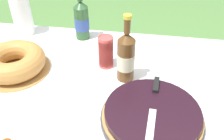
# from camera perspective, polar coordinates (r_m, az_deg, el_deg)

# --- Properties ---
(garden_table) EXTENTS (1.72, 1.05, 0.74)m
(garden_table) POSITION_cam_1_polar(r_m,az_deg,el_deg) (1.15, 0.52, -7.25)
(garden_table) COLOR #A87A47
(garden_table) RESTS_ON ground_plane
(tablecloth) EXTENTS (1.73, 1.06, 0.10)m
(tablecloth) POSITION_cam_1_polar(r_m,az_deg,el_deg) (1.11, 0.53, -5.31)
(tablecloth) COLOR white
(tablecloth) RESTS_ON garden_table
(berry_tart) EXTENTS (0.39, 0.39, 0.06)m
(berry_tart) POSITION_cam_1_polar(r_m,az_deg,el_deg) (0.97, 9.15, -10.23)
(berry_tart) COLOR #38383D
(berry_tart) RESTS_ON tablecloth
(serving_knife) EXTENTS (0.05, 0.38, 0.01)m
(serving_knife) POSITION_cam_1_polar(r_m,az_deg,el_deg) (0.97, 9.52, -7.57)
(serving_knife) COLOR silver
(serving_knife) RESTS_ON berry_tart
(bundt_cake) EXTENTS (0.33, 0.33, 0.10)m
(bundt_cake) POSITION_cam_1_polar(r_m,az_deg,el_deg) (1.27, -21.57, 1.83)
(bundt_cake) COLOR #B78447
(bundt_cake) RESTS_ON tablecloth
(cup_stack) EXTENTS (0.07, 0.07, 0.16)m
(cup_stack) POSITION_cam_1_polar(r_m,az_deg,el_deg) (1.20, -1.41, 4.16)
(cup_stack) COLOR #E04C47
(cup_stack) RESTS_ON tablecloth
(cider_bottle_green) EXTENTS (0.08, 0.08, 0.30)m
(cider_bottle_green) POSITION_cam_1_polar(r_m,az_deg,el_deg) (1.44, -6.96, 11.27)
(cider_bottle_green) COLOR #2D562D
(cider_bottle_green) RESTS_ON tablecloth
(cider_bottle_amber) EXTENTS (0.08, 0.08, 0.32)m
(cider_bottle_amber) POSITION_cam_1_polar(r_m,az_deg,el_deg) (1.10, 3.21, 3.03)
(cider_bottle_amber) COLOR brown
(cider_bottle_amber) RESTS_ON tablecloth
(paper_towel_roll) EXTENTS (0.11, 0.11, 0.23)m
(paper_towel_roll) POSITION_cam_1_polar(r_m,az_deg,el_deg) (1.56, -19.87, 11.70)
(paper_towel_roll) COLOR white
(paper_towel_roll) RESTS_ON tablecloth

